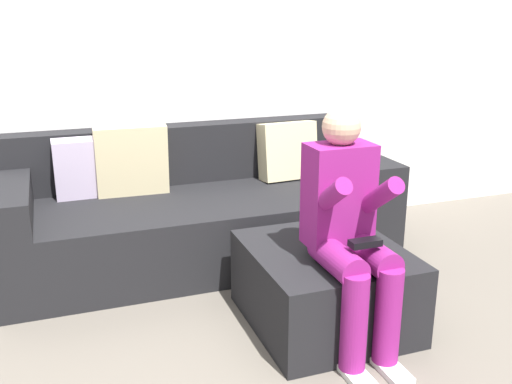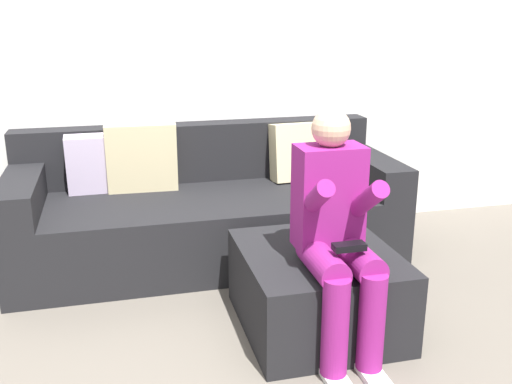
# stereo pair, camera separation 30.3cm
# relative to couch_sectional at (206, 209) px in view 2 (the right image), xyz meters

# --- Properties ---
(wall_back) EXTENTS (6.37, 0.10, 2.73)m
(wall_back) POSITION_rel_couch_sectional_xyz_m (-0.02, 0.46, 1.06)
(wall_back) COLOR white
(wall_back) RESTS_ON ground_plane
(couch_sectional) EXTENTS (2.38, 0.94, 0.87)m
(couch_sectional) POSITION_rel_couch_sectional_xyz_m (0.00, 0.00, 0.00)
(couch_sectional) COLOR black
(couch_sectional) RESTS_ON ground_plane
(ottoman) EXTENTS (0.73, 0.80, 0.40)m
(ottoman) POSITION_rel_couch_sectional_xyz_m (0.39, -1.04, -0.11)
(ottoman) COLOR black
(ottoman) RESTS_ON ground_plane
(person_seated) EXTENTS (0.30, 0.61, 1.12)m
(person_seated) POSITION_rel_couch_sectional_xyz_m (0.39, -1.26, 0.28)
(person_seated) COLOR #8C1E72
(person_seated) RESTS_ON ground_plane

